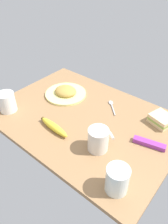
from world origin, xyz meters
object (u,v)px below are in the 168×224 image
object	(u,v)px
coffee_mug_black	(98,139)
snack_bar	(149,143)
coffee_mug_milky	(7,102)
sandwich_main	(161,120)
spoon	(112,105)
plate_of_food	(66,92)
banana	(54,127)
glass_of_milk	(117,180)

from	to	relation	value
coffee_mug_black	snack_bar	size ratio (longest dim) A/B	0.79
coffee_mug_milky	coffee_mug_black	bearing A→B (deg)	-170.88
coffee_mug_black	sandwich_main	size ratio (longest dim) A/B	0.89
sandwich_main	spoon	size ratio (longest dim) A/B	1.19
plate_of_food	coffee_mug_milky	size ratio (longest dim) A/B	2.13
coffee_mug_black	banana	bearing A→B (deg)	9.54
plate_of_food	banana	xyz separation A→B (cm)	(-16.09, 24.54, 0.16)
snack_bar	coffee_mug_milky	bearing A→B (deg)	5.71
banana	coffee_mug_black	bearing A→B (deg)	-170.46
coffee_mug_black	coffee_mug_milky	distance (cm)	51.48
plate_of_food	banana	world-z (taller)	plate_of_food
plate_of_food	coffee_mug_milky	world-z (taller)	coffee_mug_milky
sandwich_main	glass_of_milk	size ratio (longest dim) A/B	1.16
glass_of_milk	snack_bar	size ratio (longest dim) A/B	0.77
coffee_mug_milky	glass_of_milk	world-z (taller)	glass_of_milk
coffee_mug_black	spoon	size ratio (longest dim) A/B	1.06
coffee_mug_milky	snack_bar	world-z (taller)	coffee_mug_milky
sandwich_main	banana	world-z (taller)	sandwich_main
plate_of_food	sandwich_main	distance (cm)	52.82
coffee_mug_milky	spoon	size ratio (longest dim) A/B	1.07
coffee_mug_black	spoon	bearing A→B (deg)	-66.84
glass_of_milk	coffee_mug_black	bearing A→B (deg)	-34.40
plate_of_food	coffee_mug_black	xyz separation A→B (cm)	(-38.24, 20.83, 3.71)
coffee_mug_milky	snack_bar	xyz separation A→B (cm)	(-66.45, -23.35, -4.12)
plate_of_food	spoon	xyz separation A→B (cm)	(-26.05, -7.67, -1.10)
spoon	snack_bar	distance (cm)	30.83
glass_of_milk	banana	distance (cm)	39.01
plate_of_food	spoon	distance (cm)	27.18
coffee_mug_milky	sandwich_main	xyz separation A→B (cm)	(-64.25, -40.00, -2.92)
coffee_mug_black	banana	size ratio (longest dim) A/B	0.59
coffee_mug_black	snack_bar	distance (cm)	22.19
snack_bar	spoon	bearing A→B (deg)	-39.23
banana	spoon	distance (cm)	33.74
plate_of_food	sandwich_main	bearing A→B (deg)	-167.96
plate_of_food	spoon	size ratio (longest dim) A/B	2.28
snack_bar	coffee_mug_black	bearing A→B (deg)	30.56
plate_of_food	coffee_mug_black	world-z (taller)	coffee_mug_black
sandwich_main	glass_of_milk	xyz separation A→B (cm)	(-2.64, 42.83, 2.55)
snack_bar	banana	bearing A→B (deg)	12.95
sandwich_main	coffee_mug_black	bearing A→B (deg)	67.14
coffee_mug_black	banana	distance (cm)	22.73
sandwich_main	snack_bar	world-z (taller)	sandwich_main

